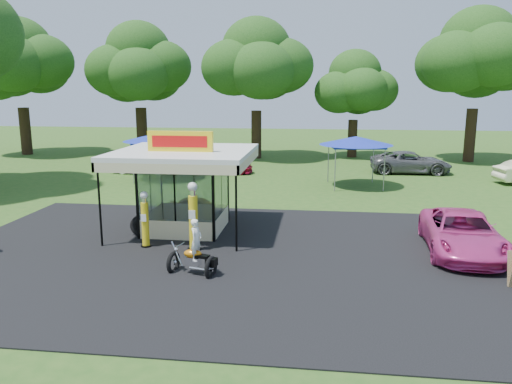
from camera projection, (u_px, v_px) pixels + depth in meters
The scene contains 19 objects.
ground at pixel (207, 276), 15.74m from camera, with size 120.00×120.00×0.00m, color #295319.
asphalt_apron at pixel (219, 255), 17.68m from camera, with size 20.00×14.00×0.04m, color black.
gas_station_kiosk at pixel (185, 189), 20.48m from camera, with size 5.40×5.40×4.18m.
gas_pump_left at pixel (145, 221), 18.39m from camera, with size 0.40×0.40×2.14m.
gas_pump_right at pixel (193, 218), 17.95m from camera, with size 0.48×0.48×2.56m.
motorcycle at pixel (195, 252), 15.72m from camera, with size 1.67×1.07×1.90m.
spare_tires at pixel (141, 226), 19.98m from camera, with size 0.98×0.59×0.84m.
kiosk_car at pixel (199, 207), 22.88m from camera, with size 1.13×2.82×0.96m, color yellow.
pink_sedan at pixel (462, 233), 17.82m from camera, with size 2.45×5.32×1.48m, color #D73A8D.
bg_car_a at pixel (146, 163), 34.70m from camera, with size 1.64×4.72×1.55m, color silver.
bg_car_b at pixel (218, 163), 34.82m from camera, with size 1.98×4.88×1.41m, color #A80C2A.
bg_car_d at pixel (411, 162), 34.92m from camera, with size 2.54×5.50×1.53m, color #525254.
tent_west at pixel (157, 138), 32.12m from camera, with size 4.29×4.29×3.00m.
tent_east at pixel (356, 141), 29.68m from camera, with size 4.35×4.35×3.04m.
oak_far_a at pixel (20, 70), 43.68m from camera, with size 9.87×9.87×11.70m.
oak_far_b at pixel (139, 72), 44.46m from camera, with size 9.60×9.60×11.45m.
oak_far_c at pixel (256, 72), 41.30m from camera, with size 9.63×9.63×11.35m.
oak_far_d at pixel (354, 91), 42.25m from camera, with size 7.47×7.47×8.89m.
oak_far_e at pixel (476, 66), 39.13m from camera, with size 9.95×9.95×11.85m.
Camera 1 is at (3.42, -14.56, 5.79)m, focal length 35.00 mm.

